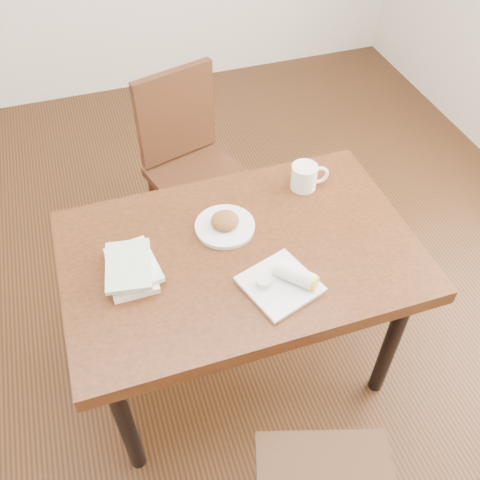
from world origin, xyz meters
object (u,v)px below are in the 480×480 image
object	(u,v)px
table	(240,265)
plate_scone	(225,224)
coffee_mug	(305,176)
chair_far	(190,157)
book_stack	(131,268)
plate_burrito	(285,282)

from	to	relation	value
table	plate_scone	distance (m)	0.16
coffee_mug	chair_far	bearing A→B (deg)	119.68
chair_far	plate_scone	xyz separation A→B (m)	(-0.04, -0.71, 0.22)
plate_scone	book_stack	size ratio (longest dim) A/B	0.89
table	coffee_mug	world-z (taller)	coffee_mug
table	plate_scone	world-z (taller)	plate_scone
coffee_mug	book_stack	size ratio (longest dim) A/B	0.61
table	plate_burrito	bearing A→B (deg)	-66.13
table	chair_far	world-z (taller)	chair_far
coffee_mug	plate_burrito	bearing A→B (deg)	-120.35
chair_far	coffee_mug	xyz separation A→B (m)	(0.33, -0.58, 0.26)
chair_far	table	bearing A→B (deg)	-91.29
table	coffee_mug	xyz separation A→B (m)	(0.35, 0.24, 0.14)
plate_scone	table	bearing A→B (deg)	-80.52
coffee_mug	book_stack	xyz separation A→B (m)	(-0.73, -0.23, -0.02)
plate_burrito	book_stack	bearing A→B (deg)	155.78
coffee_mug	table	bearing A→B (deg)	-145.17
table	chair_far	distance (m)	0.83
table	book_stack	xyz separation A→B (m)	(-0.38, 0.01, 0.11)
table	plate_scone	size ratio (longest dim) A/B	5.65
plate_scone	book_stack	bearing A→B (deg)	-163.68
table	book_stack	size ratio (longest dim) A/B	5.01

